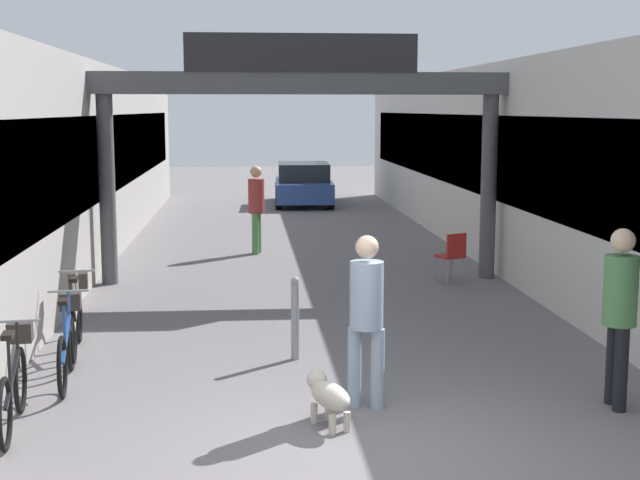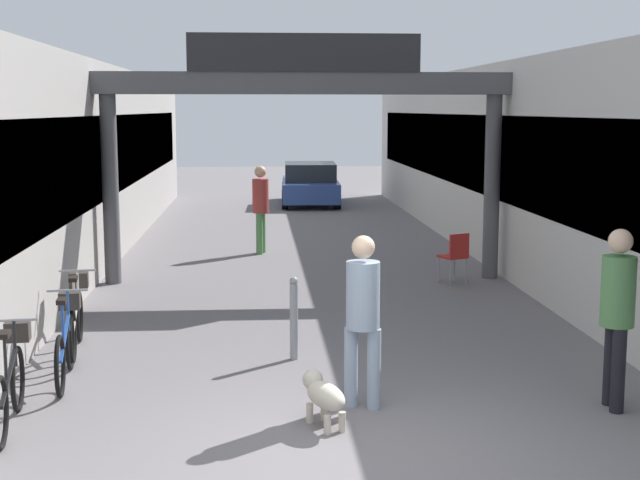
{
  "view_description": "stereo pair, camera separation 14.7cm",
  "coord_description": "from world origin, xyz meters",
  "px_view_note": "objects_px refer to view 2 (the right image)",
  "views": [
    {
      "loc": [
        -0.98,
        -7.29,
        3.02
      ],
      "look_at": [
        0.0,
        4.33,
        1.3
      ],
      "focal_mm": 50.0,
      "sensor_mm": 36.0,
      "label": 1
    },
    {
      "loc": [
        -0.83,
        -7.3,
        3.02
      ],
      "look_at": [
        0.0,
        4.33,
        1.3
      ],
      "focal_mm": 50.0,
      "sensor_mm": 36.0,
      "label": 2
    }
  ],
  "objects_px": {
    "bollard_post_metal": "(294,317)",
    "dog_on_leash": "(323,394)",
    "pedestrian_with_dog": "(363,309)",
    "pedestrian_companion": "(617,306)",
    "bicycle_black_nearest": "(11,381)",
    "parked_car_blue": "(310,184)",
    "bicycle_silver_third": "(77,316)",
    "pedestrian_carrying_crate": "(261,203)",
    "cafe_chair_red_nearer": "(456,253)",
    "bicycle_blue_second": "(66,342)"
  },
  "relations": [
    {
      "from": "pedestrian_with_dog",
      "to": "dog_on_leash",
      "type": "xyz_separation_m",
      "value": [
        -0.44,
        -0.5,
        -0.71
      ]
    },
    {
      "from": "bollard_post_metal",
      "to": "dog_on_leash",
      "type": "bearing_deg",
      "value": -85.54
    },
    {
      "from": "pedestrian_carrying_crate",
      "to": "bicycle_blue_second",
      "type": "bearing_deg",
      "value": -104.34
    },
    {
      "from": "pedestrian_with_dog",
      "to": "cafe_chair_red_nearer",
      "type": "bearing_deg",
      "value": 69.39
    },
    {
      "from": "dog_on_leash",
      "to": "parked_car_blue",
      "type": "relative_size",
      "value": 0.18
    },
    {
      "from": "parked_car_blue",
      "to": "bicycle_silver_third",
      "type": "bearing_deg",
      "value": -103.11
    },
    {
      "from": "pedestrian_with_dog",
      "to": "bollard_post_metal",
      "type": "distance_m",
      "value": 1.98
    },
    {
      "from": "pedestrian_companion",
      "to": "dog_on_leash",
      "type": "xyz_separation_m",
      "value": [
        -2.98,
        -0.28,
        -0.76
      ]
    },
    {
      "from": "cafe_chair_red_nearer",
      "to": "pedestrian_with_dog",
      "type": "bearing_deg",
      "value": -110.61
    },
    {
      "from": "pedestrian_with_dog",
      "to": "pedestrian_companion",
      "type": "xyz_separation_m",
      "value": [
        2.54,
        -0.22,
        0.05
      ]
    },
    {
      "from": "bicycle_silver_third",
      "to": "parked_car_blue",
      "type": "relative_size",
      "value": 0.42
    },
    {
      "from": "bicycle_black_nearest",
      "to": "parked_car_blue",
      "type": "height_order",
      "value": "parked_car_blue"
    },
    {
      "from": "dog_on_leash",
      "to": "pedestrian_companion",
      "type": "bearing_deg",
      "value": 5.4
    },
    {
      "from": "dog_on_leash",
      "to": "cafe_chair_red_nearer",
      "type": "xyz_separation_m",
      "value": [
        2.82,
        6.84,
        0.23
      ]
    },
    {
      "from": "pedestrian_companion",
      "to": "bollard_post_metal",
      "type": "relative_size",
      "value": 1.81
    },
    {
      "from": "bicycle_blue_second",
      "to": "bicycle_silver_third",
      "type": "distance_m",
      "value": 1.29
    },
    {
      "from": "dog_on_leash",
      "to": "bicycle_blue_second",
      "type": "relative_size",
      "value": 0.42
    },
    {
      "from": "bicycle_black_nearest",
      "to": "bollard_post_metal",
      "type": "height_order",
      "value": "bollard_post_metal"
    },
    {
      "from": "bicycle_black_nearest",
      "to": "cafe_chair_red_nearer",
      "type": "bearing_deg",
      "value": 48.69
    },
    {
      "from": "bicycle_black_nearest",
      "to": "parked_car_blue",
      "type": "xyz_separation_m",
      "value": [
        4.07,
        19.85,
        0.21
      ]
    },
    {
      "from": "pedestrian_with_dog",
      "to": "bollard_post_metal",
      "type": "height_order",
      "value": "pedestrian_with_dog"
    },
    {
      "from": "dog_on_leash",
      "to": "bicycle_silver_third",
      "type": "relative_size",
      "value": 0.42
    },
    {
      "from": "bicycle_black_nearest",
      "to": "bicycle_blue_second",
      "type": "height_order",
      "value": "same"
    },
    {
      "from": "pedestrian_companion",
      "to": "parked_car_blue",
      "type": "xyz_separation_m",
      "value": [
        -1.89,
        19.79,
        -0.43
      ]
    },
    {
      "from": "pedestrian_with_dog",
      "to": "pedestrian_carrying_crate",
      "type": "bearing_deg",
      "value": 95.62
    },
    {
      "from": "pedestrian_carrying_crate",
      "to": "bicycle_black_nearest",
      "type": "relative_size",
      "value": 1.1
    },
    {
      "from": "bicycle_black_nearest",
      "to": "bicycle_blue_second",
      "type": "xyz_separation_m",
      "value": [
        0.22,
        1.44,
        0.0
      ]
    },
    {
      "from": "bicycle_black_nearest",
      "to": "bicycle_blue_second",
      "type": "relative_size",
      "value": 1.0
    },
    {
      "from": "bicycle_silver_third",
      "to": "pedestrian_carrying_crate",
      "type": "bearing_deg",
      "value": 72.36
    },
    {
      "from": "pedestrian_with_dog",
      "to": "cafe_chair_red_nearer",
      "type": "height_order",
      "value": "pedestrian_with_dog"
    },
    {
      "from": "bicycle_black_nearest",
      "to": "bollard_post_metal",
      "type": "bearing_deg",
      "value": 36.7
    },
    {
      "from": "pedestrian_carrying_crate",
      "to": "bollard_post_metal",
      "type": "xyz_separation_m",
      "value": [
        0.35,
        -8.07,
        -0.55
      ]
    },
    {
      "from": "pedestrian_with_dog",
      "to": "bicycle_black_nearest",
      "type": "xyz_separation_m",
      "value": [
        -3.42,
        -0.27,
        -0.59
      ]
    },
    {
      "from": "pedestrian_with_dog",
      "to": "dog_on_leash",
      "type": "relative_size",
      "value": 2.5
    },
    {
      "from": "bicycle_black_nearest",
      "to": "pedestrian_companion",
      "type": "bearing_deg",
      "value": 0.52
    },
    {
      "from": "pedestrian_carrying_crate",
      "to": "bollard_post_metal",
      "type": "bearing_deg",
      "value": -87.49
    },
    {
      "from": "pedestrian_companion",
      "to": "bicycle_blue_second",
      "type": "bearing_deg",
      "value": 166.43
    },
    {
      "from": "pedestrian_companion",
      "to": "bollard_post_metal",
      "type": "xyz_separation_m",
      "value": [
        -3.16,
        2.04,
        -0.55
      ]
    },
    {
      "from": "pedestrian_with_dog",
      "to": "bicycle_silver_third",
      "type": "distance_m",
      "value": 4.18
    },
    {
      "from": "bicycle_black_nearest",
      "to": "pedestrian_carrying_crate",
      "type": "bearing_deg",
      "value": 76.45
    },
    {
      "from": "pedestrian_companion",
      "to": "dog_on_leash",
      "type": "height_order",
      "value": "pedestrian_companion"
    },
    {
      "from": "parked_car_blue",
      "to": "pedestrian_carrying_crate",
      "type": "bearing_deg",
      "value": -99.52
    },
    {
      "from": "dog_on_leash",
      "to": "bicycle_black_nearest",
      "type": "height_order",
      "value": "bicycle_black_nearest"
    },
    {
      "from": "bollard_post_metal",
      "to": "cafe_chair_red_nearer",
      "type": "xyz_separation_m",
      "value": [
        3.0,
        4.52,
        0.02
      ]
    },
    {
      "from": "pedestrian_with_dog",
      "to": "cafe_chair_red_nearer",
      "type": "distance_m",
      "value": 6.78
    },
    {
      "from": "bicycle_blue_second",
      "to": "bollard_post_metal",
      "type": "distance_m",
      "value": 2.67
    },
    {
      "from": "bicycle_blue_second",
      "to": "bicycle_silver_third",
      "type": "xyz_separation_m",
      "value": [
        -0.14,
        1.29,
        0.0
      ]
    },
    {
      "from": "pedestrian_companion",
      "to": "parked_car_blue",
      "type": "bearing_deg",
      "value": 95.45
    },
    {
      "from": "pedestrian_with_dog",
      "to": "dog_on_leash",
      "type": "distance_m",
      "value": 0.97
    },
    {
      "from": "pedestrian_companion",
      "to": "cafe_chair_red_nearer",
      "type": "distance_m",
      "value": 6.58
    }
  ]
}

